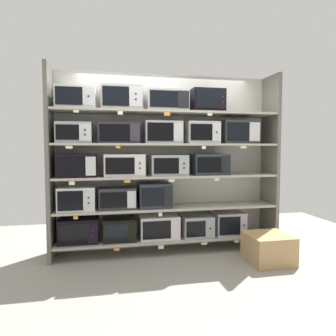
{
  "coord_description": "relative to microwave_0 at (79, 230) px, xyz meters",
  "views": [
    {
      "loc": [
        -0.87,
        -4.27,
        1.47
      ],
      "look_at": [
        0.0,
        0.0,
        1.19
      ],
      "focal_mm": 33.2,
      "sensor_mm": 36.0,
      "label": 1
    }
  ],
  "objects": [
    {
      "name": "price_tag_14",
      "position": [
        0.01,
        -0.24,
        1.56
      ],
      "size": [
        0.06,
        0.0,
        0.03
      ],
      "primitive_type": "cube",
      "color": "beige"
    },
    {
      "name": "price_tag_17",
      "position": [
        1.75,
        -0.24,
        1.56
      ],
      "size": [
        0.07,
        0.0,
        0.04
      ],
      "primitive_type": "cube",
      "color": "beige"
    },
    {
      "name": "price_tag_3",
      "position": [
        2.16,
        -0.24,
        -0.21
      ],
      "size": [
        0.07,
        0.0,
        0.03
      ],
      "primitive_type": "cube",
      "color": "beige"
    },
    {
      "name": "shelf_4",
      "position": [
        1.22,
        0.0,
        1.6
      ],
      "size": [
        3.08,
        0.48,
        0.03
      ],
      "primitive_type": "cube",
      "color": "#ADA899"
    },
    {
      "name": "microwave_12",
      "position": [
        -0.03,
        0.0,
        1.3
      ],
      "size": [
        0.45,
        0.42,
        0.27
      ],
      "color": "#9BA7AA",
      "rests_on": "shelf_3"
    },
    {
      "name": "price_tag_11",
      "position": [
        0.52,
        -0.24,
        1.12
      ],
      "size": [
        0.06,
        0.0,
        0.03
      ],
      "primitive_type": "cube",
      "color": "orange"
    },
    {
      "name": "price_tag_13",
      "position": [
        2.24,
        -0.24,
        1.12
      ],
      "size": [
        0.08,
        0.0,
        0.03
      ],
      "primitive_type": "cube",
      "color": "beige"
    },
    {
      "name": "microwave_16",
      "position": [
        2.27,
        0.0,
        1.34
      ],
      "size": [
        0.53,
        0.37,
        0.33
      ],
      "color": "#2F342E",
      "rests_on": "shelf_3"
    },
    {
      "name": "microwave_13",
      "position": [
        0.54,
        -0.0,
        1.3
      ],
      "size": [
        0.55,
        0.37,
        0.27
      ],
      "color": "#342B38",
      "rests_on": "shelf_3"
    },
    {
      "name": "shelf_0",
      "position": [
        1.22,
        0.0,
        -0.18
      ],
      "size": [
        3.08,
        0.48,
        0.03
      ],
      "primitive_type": "cube",
      "color": "#ADA899",
      "rests_on": "ground"
    },
    {
      "name": "microwave_9",
      "position": [
        0.61,
        0.0,
        0.87
      ],
      "size": [
        0.54,
        0.41,
        0.3
      ],
      "color": "silver",
      "rests_on": "shelf_2"
    },
    {
      "name": "microwave_2",
      "position": [
        1.09,
        0.0,
        -0.0
      ],
      "size": [
        0.55,
        0.38,
        0.32
      ],
      "color": "silver",
      "rests_on": "shelf_0"
    },
    {
      "name": "price_tag_15",
      "position": [
        0.55,
        -0.24,
        1.55
      ],
      "size": [
        0.07,
        0.0,
        0.05
      ],
      "primitive_type": "cube",
      "color": "white"
    },
    {
      "name": "upright_right",
      "position": [
        2.8,
        0.0,
        0.91
      ],
      "size": [
        0.05,
        0.48,
        2.54
      ],
      "primitive_type": "cube",
      "color": "#68645B",
      "rests_on": "ground"
    },
    {
      "name": "upright_left",
      "position": [
        -0.35,
        0.0,
        0.91
      ],
      "size": [
        0.05,
        0.48,
        2.54
      ],
      "primitive_type": "cube",
      "color": "#68645B",
      "rests_on": "ground"
    },
    {
      "name": "microwave_3",
      "position": [
        1.64,
        0.0,
        -0.01
      ],
      "size": [
        0.43,
        0.44,
        0.3
      ],
      "color": "#9AA4A1",
      "rests_on": "shelf_0"
    },
    {
      "name": "microwave_10",
      "position": [
        1.23,
        0.0,
        0.87
      ],
      "size": [
        0.51,
        0.42,
        0.28
      ],
      "color": "#A0A8A8",
      "rests_on": "shelf_2"
    },
    {
      "name": "price_tag_0",
      "position": [
        0.49,
        -0.24,
        -0.22
      ],
      "size": [
        0.07,
        0.0,
        0.04
      ],
      "primitive_type": "cube",
      "color": "orange"
    },
    {
      "name": "microwave_15",
      "position": [
        1.7,
        0.0,
        1.32
      ],
      "size": [
        0.46,
        0.42,
        0.31
      ],
      "color": "#BCBEBB",
      "rests_on": "shelf_3"
    },
    {
      "name": "microwave_11",
      "position": [
        1.82,
        0.0,
        0.87
      ],
      "size": [
        0.5,
        0.43,
        0.3
      ],
      "color": "#273336",
      "rests_on": "shelf_2"
    },
    {
      "name": "shipping_carton",
      "position": [
        2.4,
        -0.69,
        -0.18
      ],
      "size": [
        0.53,
        0.53,
        0.36
      ],
      "primitive_type": "cube",
      "color": "tan",
      "rests_on": "ground"
    },
    {
      "name": "shelf_3",
      "position": [
        1.22,
        0.0,
        1.15
      ],
      "size": [
        3.08,
        0.48,
        0.03
      ],
      "primitive_type": "cube",
      "color": "#ADA899"
    },
    {
      "name": "microwave_1",
      "position": [
        0.54,
        0.0,
        -0.01
      ],
      "size": [
        0.44,
        0.36,
        0.3
      ],
      "color": "black",
      "rests_on": "shelf_0"
    },
    {
      "name": "microwave_19",
      "position": [
        1.2,
        0.0,
        1.75
      ],
      "size": [
        0.56,
        0.4,
        0.29
      ],
      "color": "#B9BCB6",
      "rests_on": "shelf_4"
    },
    {
      "name": "price_tag_8",
      "position": [
        1.22,
        -0.24,
        0.67
      ],
      "size": [
        0.08,
        0.0,
        0.04
      ],
      "primitive_type": "cube",
      "color": "beige"
    },
    {
      "name": "microwave_6",
      "position": [
        0.51,
        0.0,
        0.42
      ],
      "size": [
        0.5,
        0.35,
        0.29
      ],
      "color": "#312E36",
      "rests_on": "shelf_1"
    },
    {
      "name": "price_tag_4",
      "position": [
        -0.02,
        -0.24,
        0.23
      ],
      "size": [
        0.06,
        0.0,
        0.04
      ],
      "primitive_type": "cube",
      "color": "orange"
    },
    {
      "name": "shelf_1",
      "position": [
        1.22,
        0.0,
        0.27
      ],
      "size": [
        3.08,
        0.48,
        0.03
      ],
      "primitive_type": "cube",
      "color": "#ADA899"
    },
    {
      "name": "microwave_5",
      "position": [
        -0.02,
        0.0,
        0.44
      ],
      "size": [
        0.48,
        0.42,
        0.31
      ],
      "color": "silver",
      "rests_on": "shelf_1"
    },
    {
      "name": "price_tag_10",
      "position": [
        -0.08,
        -0.24,
        1.12
      ],
      "size": [
        0.08,
        0.0,
        0.03
      ],
      "primitive_type": "cube",
      "color": "beige"
    },
    {
      "name": "price_tag_2",
      "position": [
        1.68,
        -0.24,
        -0.21
      ],
      "size": [
        0.08,
        0.0,
        0.03
      ],
      "primitive_type": "cube",
      "color": "beige"
    },
    {
      "name": "price_tag_9",
      "position": [
        1.86,
        -0.24,
        0.67
      ],
      "size": [
        0.07,
        0.0,
        0.03
      ],
      "primitive_type": "cube",
      "color": "beige"
    },
    {
      "name": "ground",
      "position": [
        1.22,
        -1.0,
        -0.38
      ],
      "size": [
        7.08,
        6.0,
        0.02
      ],
      "primitive_type": "cube",
      "color": "gray"
    },
    {
      "name": "microwave_17",
      "position": [
        -0.01,
        0.0,
        1.75
      ],
      "size": [
        0.5,
        0.41,
        0.29
      ],
      "color": "silver",
      "rests_on": "shelf_4"
    },
    {
      "name": "microwave_20",
      "position": [
        1.78,
        0.0,
        1.77
      ],
      "size": [
        0.46,
        0.39,
        0.32
      ],
      "color": "black",
      "rests_on": "shelf_4"
    },
    {
      "name": "back_panel",
      "position": [
        1.22,
        0.27,
        0.91
      ],
      "size": [
        3.28,
        0.04,
        2.54
      ],
      "primitive_type": "cube",
      "color": "beige",
      "rests_on": "ground"
    },
    {
      "name": "microwave_0",
      "position": [
        0.0,
        0.0,
        0.0
      ],
      "size": [
        0.52,
        0.35,
        0.33
      ],
      "color": "black",
      "rests_on": "shelf_0"
    },
    {
      "name": "price_tag_5",
      "position": [
        1.07,
        -0.24,
        0.22
      ],
      "size": [
        0.05,
        0.0,
        0.05
      ],
      "primitive_type": "cube",
      "color": "beige"
    },
    {
      "name": "shelf_2",
      "position": [
        1.22,
        0.0,
        0.71
      ],
      "size": [
        3.08,
        0.48,
        0.03
      ],
      "primitive_type": "cube",
      "color": "#ADA899"
    },
    {
      "name": "price_tag_7",
      "position": [
        0.63,
        -0.24,
        0.67
      ],
      "size": [
        0.08,
        0.0,
        0.03
      ],
      "primitive_type": "cube",
      "color": "orange"
    },
    {
      "name": "microwave_18",
      "position": [
        0.58,
        0.0,
        1.77
      ],
      "size": [
        0.54,
        0.38,
        0.32
      ],
      "color": "#B9B3B5",
      "rests_on": "shelf_4"
    },
    {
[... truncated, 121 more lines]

